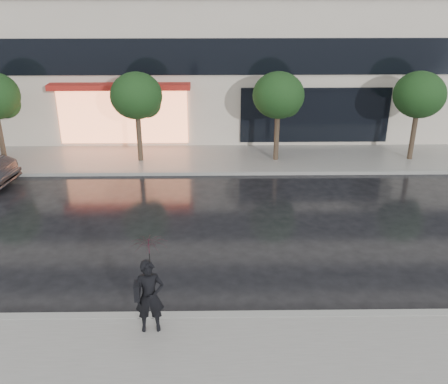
{
  "coord_description": "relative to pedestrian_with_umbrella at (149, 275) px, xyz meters",
  "views": [
    {
      "loc": [
        0.39,
        -10.89,
        7.74
      ],
      "look_at": [
        0.6,
        3.5,
        1.4
      ],
      "focal_mm": 40.0,
      "sensor_mm": 36.0,
      "label": 1
    }
  ],
  "objects": [
    {
      "name": "curb_near",
      "position": [
        1.13,
        0.5,
        -1.52
      ],
      "size": [
        60.0,
        0.25,
        0.14
      ],
      "primitive_type": "cube",
      "color": "gray",
      "rests_on": "ground"
    },
    {
      "name": "ground",
      "position": [
        1.13,
        1.5,
        -1.59
      ],
      "size": [
        120.0,
        120.0,
        0.0
      ],
      "primitive_type": "plane",
      "color": "black",
      "rests_on": "ground"
    },
    {
      "name": "pedestrian_with_umbrella",
      "position": [
        0.0,
        0.0,
        0.0
      ],
      "size": [
        0.92,
        0.94,
        2.4
      ],
      "rotation": [
        0.0,
        0.0,
        0.11
      ],
      "color": "black",
      "rests_on": "sidewalk_near"
    },
    {
      "name": "sidewalk_far",
      "position": [
        1.13,
        11.75,
        -1.53
      ],
      "size": [
        60.0,
        3.5,
        0.12
      ],
      "primitive_type": "cube",
      "color": "slate",
      "rests_on": "ground"
    },
    {
      "name": "curb_far",
      "position": [
        1.13,
        10.0,
        -1.52
      ],
      "size": [
        60.0,
        0.25,
        0.14
      ],
      "primitive_type": "cube",
      "color": "gray",
      "rests_on": "ground"
    },
    {
      "name": "tree_mid_east",
      "position": [
        4.19,
        11.53,
        1.33
      ],
      "size": [
        2.2,
        2.2,
        3.99
      ],
      "color": "#33261C",
      "rests_on": "ground"
    },
    {
      "name": "tree_mid_west",
      "position": [
        -1.81,
        11.53,
        1.33
      ],
      "size": [
        2.2,
        2.2,
        3.99
      ],
      "color": "#33261C",
      "rests_on": "ground"
    },
    {
      "name": "tree_far_east",
      "position": [
        10.19,
        11.53,
        1.33
      ],
      "size": [
        2.2,
        2.2,
        3.99
      ],
      "color": "#33261C",
      "rests_on": "ground"
    }
  ]
}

